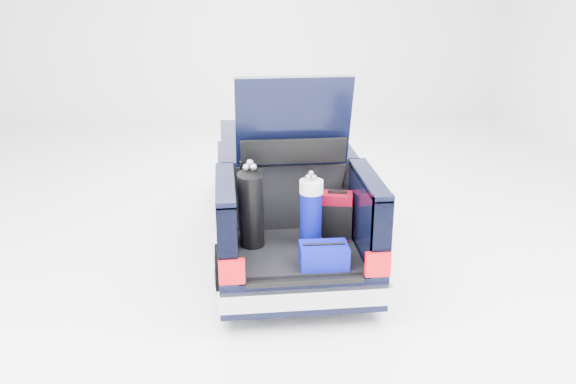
{
  "coord_description": "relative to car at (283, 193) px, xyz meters",
  "views": [
    {
      "loc": [
        -0.76,
        -7.55,
        3.59
      ],
      "look_at": [
        0.0,
        -0.5,
        0.91
      ],
      "focal_mm": 38.0,
      "sensor_mm": 36.0,
      "label": 1
    }
  ],
  "objects": [
    {
      "name": "ground",
      "position": [
        0.0,
        -0.11,
        -0.67
      ],
      "size": [
        14.0,
        14.0,
        0.0
      ],
      "primitive_type": "plane",
      "color": "white",
      "rests_on": "ground"
    },
    {
      "name": "car",
      "position": [
        0.0,
        0.0,
        0.0
      ],
      "size": [
        1.87,
        4.65,
        2.47
      ],
      "color": "black",
      "rests_on": "ground"
    },
    {
      "name": "red_suitcase",
      "position": [
        0.49,
        -1.31,
        0.2
      ],
      "size": [
        0.38,
        0.29,
        0.57
      ],
      "rotation": [
        0.0,
        0.0,
        -0.21
      ],
      "color": "maroon",
      "rests_on": "car"
    },
    {
      "name": "black_golf_bag",
      "position": [
        -0.5,
        -1.48,
        0.38
      ],
      "size": [
        0.33,
        0.44,
        1.01
      ],
      "rotation": [
        0.0,
        0.0,
        -0.14
      ],
      "color": "black",
      "rests_on": "car"
    },
    {
      "name": "blue_golf_bag",
      "position": [
        0.16,
        -1.5,
        0.32
      ],
      "size": [
        0.33,
        0.33,
        0.88
      ],
      "rotation": [
        0.0,
        0.0,
        -0.29
      ],
      "color": "black",
      "rests_on": "car"
    },
    {
      "name": "blue_duffel",
      "position": [
        0.22,
        -2.01,
        0.05
      ],
      "size": [
        0.51,
        0.34,
        0.26
      ],
      "rotation": [
        0.0,
        0.0,
        -0.02
      ],
      "color": "#05087B",
      "rests_on": "car"
    }
  ]
}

